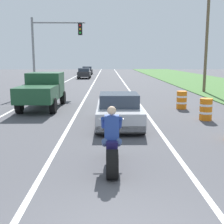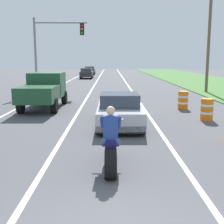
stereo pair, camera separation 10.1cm
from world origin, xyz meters
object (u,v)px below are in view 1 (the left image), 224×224
Objects in this scene: distant_car_far_ahead at (84,73)px; sports_car_silver at (119,111)px; traffic_light_mast_near at (49,44)px; motorcycle_with_rider at (112,147)px; distant_car_further_ahead at (87,70)px; construction_barrel_mid at (206,109)px; construction_barrel_far at (182,100)px; pickup_truck_left_lane_dark_green at (42,89)px.

sports_car_silver is at bearing -83.07° from distant_car_far_ahead.
distant_car_far_ahead is (1.30, 19.24, -3.20)m from traffic_light_mast_near.
motorcycle_with_rider is 0.51× the size of sports_car_silver.
sports_car_silver is 42.07m from distant_car_further_ahead.
construction_barrel_mid is 41.65m from distant_car_further_ahead.
sports_car_silver reaches higher than construction_barrel_far.
sports_car_silver is 6.09m from pickup_truck_left_lane_dark_green.
motorcycle_with_rider is 2.21× the size of construction_barrel_mid.
sports_car_silver is 13.51m from traffic_light_mast_near.
traffic_light_mast_near reaches higher than construction_barrel_mid.
distant_car_further_ahead is at bearing 91.34° from distant_car_far_ahead.
pickup_truck_left_lane_dark_green is 37.42m from distant_car_further_ahead.
motorcycle_with_rider is at bearing -125.77° from construction_barrel_mid.
pickup_truck_left_lane_dark_green is 26.83m from distant_car_far_ahead.
motorcycle_with_rider reaches higher than construction_barrel_far.
distant_car_further_ahead is (1.05, 29.82, -3.20)m from traffic_light_mast_near.
construction_barrel_mid is (9.12, -11.04, -3.47)m from traffic_light_mast_near.
pickup_truck_left_lane_dark_green is at bearing -82.68° from traffic_light_mast_near.
construction_barrel_far is (4.07, 9.24, -0.09)m from motorcycle_with_rider.
construction_barrel_far is at bearing -74.55° from distant_car_far_ahead.
construction_barrel_far is (8.79, -7.89, -3.47)m from traffic_light_mast_near.
pickup_truck_left_lane_dark_green is (-4.12, 4.46, 0.48)m from sports_car_silver.
motorcycle_with_rider is 7.51m from construction_barrel_mid.
construction_barrel_mid is (4.02, 1.01, -0.13)m from sports_car_silver.
motorcycle_with_rider is at bearing -113.78° from construction_barrel_far.
motorcycle_with_rider is at bearing -68.53° from pickup_truck_left_lane_dark_green.
distant_car_further_ahead is at bearing 101.61° from construction_barrel_far.
construction_barrel_mid is at bearing -78.83° from distant_car_further_ahead.
motorcycle_with_rider is at bearing -84.61° from distant_car_far_ahead.
traffic_light_mast_near is 12.32m from construction_barrel_far.
sports_car_silver is 1.08× the size of distant_car_far_ahead.
pickup_truck_left_lane_dark_green reaches higher than motorcycle_with_rider.
pickup_truck_left_lane_dark_green is 8.17m from traffic_light_mast_near.
pickup_truck_left_lane_dark_green is at bearing 177.79° from construction_barrel_far.
construction_barrel_mid is 0.25× the size of distant_car_far_ahead.
traffic_light_mast_near reaches higher than distant_car_far_ahead.
construction_barrel_far is 38.51m from distant_car_further_ahead.
distant_car_further_ahead reaches higher than sports_car_silver.
motorcycle_with_rider is 0.37× the size of traffic_light_mast_near.
distant_car_further_ahead reaches higher than construction_barrel_far.
motorcycle_with_rider reaches higher than distant_car_far_ahead.
pickup_truck_left_lane_dark_green is at bearing -90.11° from distant_car_further_ahead.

